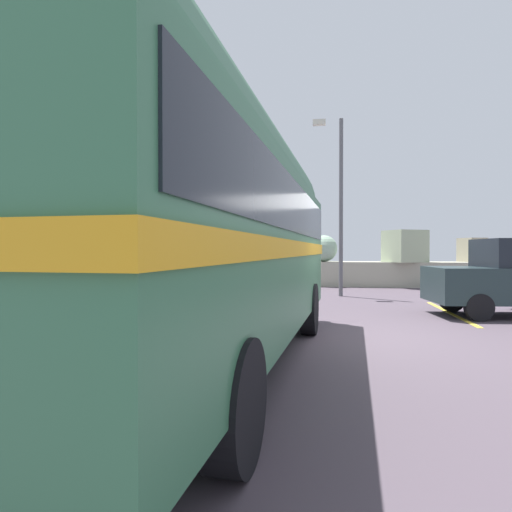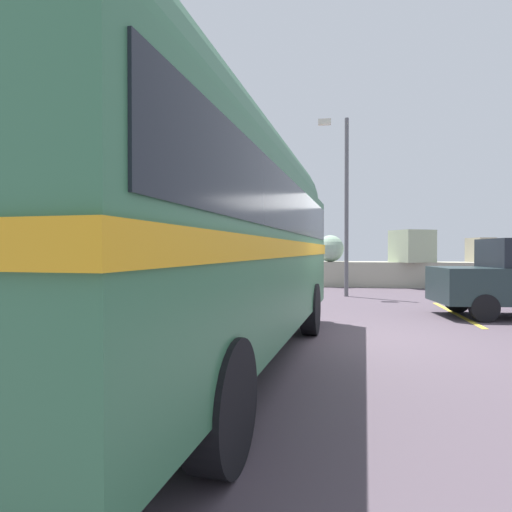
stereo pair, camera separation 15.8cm
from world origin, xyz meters
name	(u,v)px [view 2 (the right image)]	position (x,y,z in m)	size (l,w,h in m)	color
ground	(346,338)	(0.00, 0.00, 0.01)	(32.00, 26.00, 0.02)	#4E424C
breakwater	(343,269)	(0.19, 11.78, 0.77)	(31.36, 2.48, 2.46)	#A3A28D
vintage_coach	(206,217)	(-1.94, -2.38, 2.05)	(3.05, 8.74, 3.70)	black
lamp_post	(344,196)	(0.11, 7.21, 3.47)	(1.04, 0.24, 6.14)	#5B5B60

